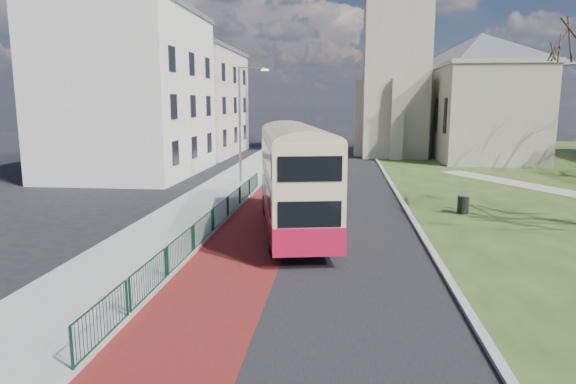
# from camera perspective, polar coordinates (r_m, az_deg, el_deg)

# --- Properties ---
(ground) EXTENTS (160.00, 160.00, 0.00)m
(ground) POSITION_cam_1_polar(r_m,az_deg,el_deg) (18.54, -2.38, -7.91)
(ground) COLOR black
(ground) RESTS_ON ground
(road_carriageway) EXTENTS (9.00, 120.00, 0.01)m
(road_carriageway) POSITION_cam_1_polar(r_m,az_deg,el_deg) (37.91, 4.26, 1.28)
(road_carriageway) COLOR black
(road_carriageway) RESTS_ON ground
(bus_lane) EXTENTS (3.40, 120.00, 0.01)m
(bus_lane) POSITION_cam_1_polar(r_m,az_deg,el_deg) (38.08, 0.19, 1.35)
(bus_lane) COLOR #591414
(bus_lane) RESTS_ON ground
(pavement_west) EXTENTS (4.00, 120.00, 0.12)m
(pavement_west) POSITION_cam_1_polar(r_m,az_deg,el_deg) (38.64, -5.43, 1.51)
(pavement_west) COLOR gray
(pavement_west) RESTS_ON ground
(kerb_west) EXTENTS (0.25, 120.00, 0.13)m
(kerb_west) POSITION_cam_1_polar(r_m,az_deg,el_deg) (38.29, -2.49, 1.47)
(kerb_west) COLOR #999993
(kerb_west) RESTS_ON ground
(kerb_east) EXTENTS (0.25, 80.00, 0.13)m
(kerb_east) POSITION_cam_1_polar(r_m,az_deg,el_deg) (40.01, 10.95, 1.67)
(kerb_east) COLOR #999993
(kerb_east) RESTS_ON ground
(pedestrian_railing) EXTENTS (0.07, 24.00, 1.12)m
(pedestrian_railing) POSITION_cam_1_polar(r_m,az_deg,el_deg) (22.75, -8.30, -3.20)
(pedestrian_railing) COLOR #0D3A27
(pedestrian_railing) RESTS_ON ground
(gothic_church) EXTENTS (16.38, 18.00, 40.00)m
(gothic_church) POSITION_cam_1_polar(r_m,az_deg,el_deg) (56.84, 16.78, 17.04)
(gothic_church) COLOR gray
(gothic_church) RESTS_ON ground
(street_block_near) EXTENTS (10.30, 14.30, 13.00)m
(street_block_near) POSITION_cam_1_polar(r_m,az_deg,el_deg) (42.82, -17.13, 10.60)
(street_block_near) COLOR silver
(street_block_near) RESTS_ON ground
(street_block_far) EXTENTS (10.30, 16.30, 11.50)m
(street_block_far) POSITION_cam_1_polar(r_m,az_deg,el_deg) (57.89, -10.84, 9.82)
(street_block_far) COLOR beige
(street_block_far) RESTS_ON ground
(streetlamp) EXTENTS (2.13, 0.18, 8.00)m
(streetlamp) POSITION_cam_1_polar(r_m,az_deg,el_deg) (36.15, -5.15, 8.16)
(streetlamp) COLOR gray
(streetlamp) RESTS_ON pavement_west
(bus) EXTENTS (4.47, 11.14, 4.54)m
(bus) POSITION_cam_1_polar(r_m,az_deg,el_deg) (22.36, 0.74, 1.99)
(bus) COLOR #AB0F2F
(bus) RESTS_ON ground
(litter_bin) EXTENTS (0.69, 0.69, 0.98)m
(litter_bin) POSITION_cam_1_polar(r_m,az_deg,el_deg) (27.81, 18.88, -1.28)
(litter_bin) COLOR black
(litter_bin) RESTS_ON grass_green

